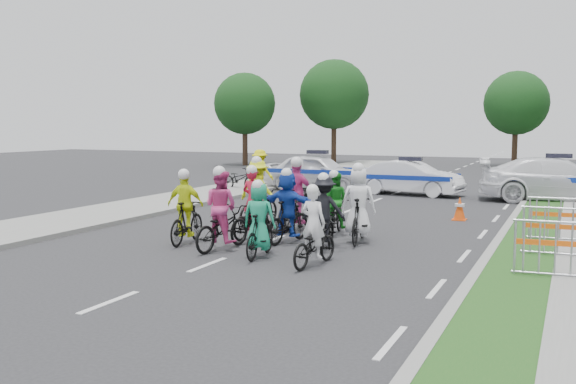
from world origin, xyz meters
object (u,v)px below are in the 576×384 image
at_px(marshal_hiviz, 260,172).
at_px(cone_0, 460,209).
at_px(rider_4, 324,219).
at_px(tree_3, 334,95).
at_px(rider_1, 260,227).
at_px(barrier_2, 573,222).
at_px(rider_5, 288,211).
at_px(rider_7, 359,212).
at_px(barrier_1, 572,235).
at_px(rider_8, 335,210).
at_px(rider_6, 254,214).
at_px(parked_bike, 239,179).
at_px(rider_3, 186,215).
at_px(tree_0, 245,104).
at_px(rider_2, 222,219).
at_px(police_car_1, 410,178).
at_px(police_car_2, 558,180).
at_px(rider_0, 314,239).
at_px(rider_10, 258,199).
at_px(tree_4, 516,103).
at_px(rider_9, 298,202).
at_px(barrier_0, 571,253).
at_px(police_car_0, 318,172).

height_order(marshal_hiviz, cone_0, marshal_hiviz).
bearing_deg(rider_4, tree_3, -79.45).
relative_size(rider_1, marshal_hiviz, 0.93).
relative_size(rider_1, barrier_2, 0.84).
height_order(rider_5, cone_0, rider_5).
xyz_separation_m(rider_7, barrier_2, (4.67, 1.72, -0.19)).
bearing_deg(barrier_1, rider_8, 169.22).
bearing_deg(rider_6, rider_7, -164.92).
distance_m(rider_5, parked_bike, 12.26).
distance_m(rider_8, marshal_hiviz, 10.03).
relative_size(rider_3, tree_0, 0.28).
height_order(rider_1, rider_2, rider_2).
bearing_deg(police_car_1, rider_2, -177.54).
bearing_deg(rider_4, police_car_2, -120.46).
height_order(rider_0, rider_10, rider_10).
distance_m(rider_0, rider_7, 2.78).
height_order(rider_2, rider_7, rider_7).
relative_size(police_car_1, barrier_1, 2.08).
xyz_separation_m(rider_3, rider_7, (3.69, 1.79, 0.06)).
bearing_deg(rider_2, marshal_hiviz, -60.02).
relative_size(rider_0, tree_4, 0.27).
bearing_deg(rider_9, rider_10, 0.19).
bearing_deg(police_car_2, rider_0, 155.24).
distance_m(rider_7, tree_3, 30.77).
bearing_deg(barrier_2, rider_8, -171.14).
xyz_separation_m(rider_5, police_car_2, (5.67, 11.40, 0.04)).
bearing_deg(tree_0, barrier_2, -47.65).
xyz_separation_m(police_car_1, barrier_0, (6.01, -13.10, -0.12)).
height_order(rider_3, barrier_1, rider_3).
bearing_deg(parked_bike, police_car_1, -65.51).
relative_size(rider_1, tree_4, 0.27).
xyz_separation_m(rider_2, rider_6, (-0.06, 1.69, -0.10)).
bearing_deg(marshal_hiviz, rider_8, 130.92).
bearing_deg(rider_4, tree_0, -67.75).
relative_size(police_car_1, police_car_2, 0.75).
bearing_deg(marshal_hiviz, rider_9, 126.11).
bearing_deg(rider_1, tree_0, -67.44).
distance_m(rider_0, rider_2, 2.62).
height_order(rider_2, police_car_0, rider_2).
distance_m(police_car_0, police_car_2, 9.55).
distance_m(cone_0, tree_0, 26.72).
bearing_deg(rider_4, rider_0, 94.99).
bearing_deg(barrier_2, tree_0, 132.35).
relative_size(rider_3, police_car_0, 0.39).
xyz_separation_m(rider_2, tree_0, (-13.47, 26.51, 3.48)).
distance_m(rider_9, police_car_1, 9.85).
bearing_deg(cone_0, barrier_0, -66.20).
height_order(rider_3, rider_4, rider_3).
distance_m(marshal_hiviz, barrier_0, 16.08).
height_order(rider_9, marshal_hiviz, rider_9).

